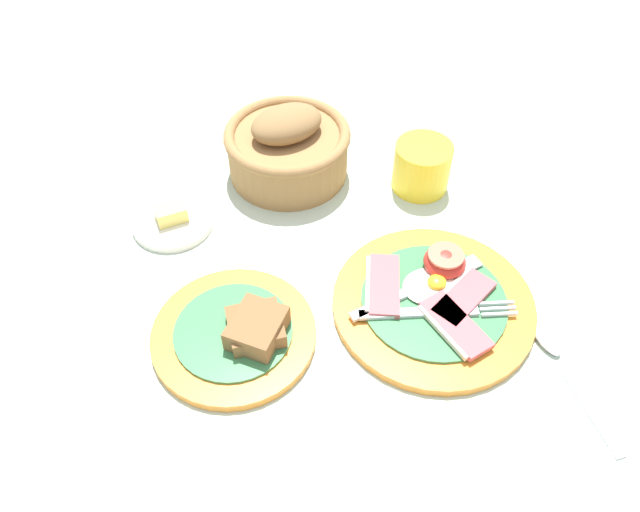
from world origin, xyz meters
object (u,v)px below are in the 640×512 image
Objects in this scene: breakfast_plate at (434,300)px; butter_dish at (173,220)px; bread_plate at (239,333)px; bread_basket at (288,147)px; sugar_cup at (422,165)px; teaspoon_by_saucer at (555,351)px.

butter_dish is at bearing 145.89° from breakfast_plate.
bread_plate is at bearing -72.08° from butter_dish.
bread_basket is at bearing 69.29° from bread_plate.
bread_plate is 0.36m from sugar_cup.
bread_basket reaches higher than sugar_cup.
sugar_cup reaches higher than butter_dish.
breakfast_plate reaches higher than teaspoon_by_saucer.
butter_dish reaches higher than teaspoon_by_saucer.
butter_dish is (-0.07, 0.21, -0.00)m from bread_plate.
bread_plate reaches higher than teaspoon_by_saucer.
bread_plate is 1.07× the size of bread_basket.
breakfast_plate is at bearing -103.45° from sugar_cup.
bread_plate is 0.30m from bread_basket.
butter_dish is at bearing -178.83° from sugar_cup.
breakfast_plate is 0.22m from sugar_cup.
breakfast_plate is 0.31m from bread_basket.
sugar_cup is at bearing 6.94° from teaspoon_by_saucer.
teaspoon_by_saucer is (0.11, -0.09, -0.01)m from breakfast_plate.
bread_plate is 1.73× the size of butter_dish.
bread_basket is (-0.13, 0.28, 0.04)m from breakfast_plate.
teaspoon_by_saucer is at bearing -78.36° from sugar_cup.
sugar_cup reaches higher than bread_plate.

